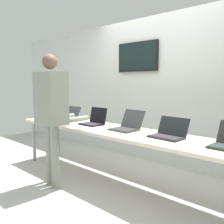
{
  "coord_description": "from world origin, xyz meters",
  "views": [
    {
      "loc": [
        2.2,
        -2.38,
        1.35
      ],
      "look_at": [
        -0.04,
        0.03,
        0.96
      ],
      "focal_mm": 39.51,
      "sensor_mm": 36.0,
      "label": 1
    }
  ],
  "objects": [
    {
      "name": "laptop_station_2",
      "position": [
        0.18,
        0.09,
        0.79
      ],
      "size": [
        0.35,
        0.39,
        0.25
      ],
      "color": "#363939",
      "rests_on": "workbench"
    },
    {
      "name": "workbench",
      "position": [
        0.0,
        0.0,
        0.69
      ],
      "size": [
        3.44,
        0.7,
        0.73
      ],
      "color": "beige",
      "rests_on": "ground"
    },
    {
      "name": "laptop_station_3",
      "position": [
        0.81,
        0.05,
        0.79
      ],
      "size": [
        0.39,
        0.33,
        0.22
      ],
      "color": "#202428",
      "rests_on": "workbench"
    },
    {
      "name": "person",
      "position": [
        -0.48,
        -0.62,
        1.03
      ],
      "size": [
        0.46,
        0.61,
        1.71
      ],
      "color": "gray",
      "rests_on": "ground"
    },
    {
      "name": "back_wall",
      "position": [
        -0.01,
        1.13,
        1.23
      ],
      "size": [
        8.0,
        0.11,
        2.43
      ],
      "color": "silver",
      "rests_on": "ground"
    },
    {
      "name": "laptop_station_1",
      "position": [
        -0.44,
        0.07,
        0.79
      ],
      "size": [
        0.33,
        0.29,
        0.25
      ],
      "color": "black",
      "rests_on": "workbench"
    },
    {
      "name": "equipment_box",
      "position": [
        -1.5,
        0.06,
        0.87
      ],
      "size": [
        0.34,
        0.37,
        0.28
      ],
      "color": "slate",
      "rests_on": "workbench"
    },
    {
      "name": "laptop_station_0",
      "position": [
        -1.09,
        0.09,
        0.79
      ],
      "size": [
        0.35,
        0.34,
        0.22
      ],
      "color": "#3A3A41",
      "rests_on": "workbench"
    },
    {
      "name": "paper_sheet",
      "position": [
        -0.18,
        -0.17,
        0.74
      ],
      "size": [
        0.22,
        0.3,
        0.0
      ],
      "color": "white",
      "rests_on": "workbench"
    },
    {
      "name": "ground",
      "position": [
        0.0,
        0.0,
        -0.02
      ],
      "size": [
        8.0,
        8.0,
        0.04
      ],
      "primitive_type": "cube",
      "color": "#BCB9B4"
    }
  ]
}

